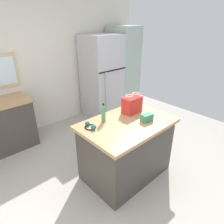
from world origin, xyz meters
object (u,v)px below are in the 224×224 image
tall_cabinet (123,69)px  refrigerator (102,77)px  kitchen_island (126,149)px  small_box (147,118)px  ear_defenders (90,126)px  shopping_bag (132,105)px  bottle (103,113)px

tall_cabinet → refrigerator: bearing=-180.0°
kitchen_island → refrigerator: 2.18m
small_box → ear_defenders: small_box is taller
shopping_bag → bottle: shopping_bag is taller
refrigerator → ear_defenders: size_ratio=9.28×
kitchen_island → small_box: (0.23, -0.16, 0.49)m
tall_cabinet → bottle: tall_cabinet is taller
kitchen_island → shopping_bag: 0.65m
tall_cabinet → shopping_bag: 2.22m
small_box → bottle: bottle is taller
kitchen_island → small_box: size_ratio=7.89×
refrigerator → shopping_bag: refrigerator is taller
small_box → ear_defenders: size_ratio=0.79×
refrigerator → bottle: (-1.30, -1.59, 0.07)m
refrigerator → ear_defenders: bearing=-133.8°
tall_cabinet → shopping_bag: (-1.49, -1.65, -0.00)m
refrigerator → bottle: refrigerator is taller
tall_cabinet → bottle: (-1.99, -1.59, -0.00)m
kitchen_island → shopping_bag: size_ratio=4.35×
shopping_bag → small_box: 0.34m
tall_cabinet → ear_defenders: (-2.22, -1.60, -0.10)m
small_box → tall_cabinet: bearing=52.1°
kitchen_island → tall_cabinet: tall_cabinet is taller
ear_defenders → bottle: bearing=3.9°
small_box → refrigerator: bearing=66.5°
kitchen_island → shopping_bag: bearing=31.5°
shopping_bag → ear_defenders: size_ratio=1.44×
small_box → ear_defenders: (-0.68, 0.37, -0.03)m
refrigerator → kitchen_island: bearing=-120.8°
ear_defenders → kitchen_island: bearing=-25.8°
tall_cabinet → small_box: 2.51m
kitchen_island → ear_defenders: (-0.45, 0.22, 0.46)m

